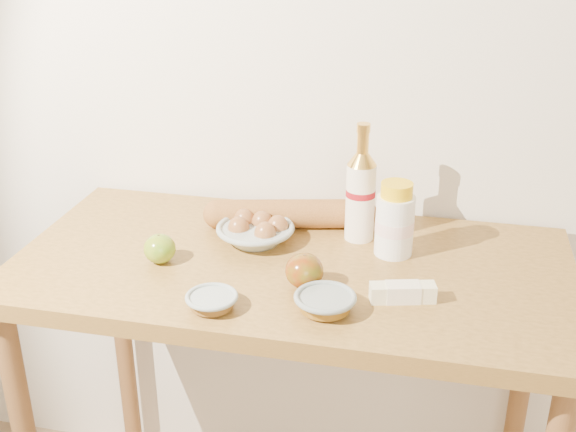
{
  "coord_description": "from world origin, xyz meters",
  "views": [
    {
      "loc": [
        0.3,
        -0.17,
        1.63
      ],
      "look_at": [
        0.0,
        1.15,
        1.02
      ],
      "focal_mm": 45.0,
      "sensor_mm": 36.0,
      "label": 1
    }
  ],
  "objects_px": {
    "table": "(291,310)",
    "cream_bottle": "(395,221)",
    "baguette": "(290,214)",
    "egg_bowl": "(256,231)",
    "bourbon_bottle": "(361,193)"
  },
  "relations": [
    {
      "from": "bourbon_bottle",
      "to": "baguette",
      "type": "height_order",
      "value": "bourbon_bottle"
    },
    {
      "from": "baguette",
      "to": "egg_bowl",
      "type": "bearing_deg",
      "value": -136.11
    },
    {
      "from": "egg_bowl",
      "to": "baguette",
      "type": "bearing_deg",
      "value": 57.13
    },
    {
      "from": "table",
      "to": "egg_bowl",
      "type": "height_order",
      "value": "egg_bowl"
    },
    {
      "from": "egg_bowl",
      "to": "baguette",
      "type": "height_order",
      "value": "baguette"
    },
    {
      "from": "bourbon_bottle",
      "to": "baguette",
      "type": "bearing_deg",
      "value": 149.62
    },
    {
      "from": "table",
      "to": "cream_bottle",
      "type": "height_order",
      "value": "cream_bottle"
    },
    {
      "from": "cream_bottle",
      "to": "egg_bowl",
      "type": "xyz_separation_m",
      "value": [
        -0.31,
        -0.01,
        -0.05
      ]
    },
    {
      "from": "cream_bottle",
      "to": "bourbon_bottle",
      "type": "bearing_deg",
      "value": 151.32
    },
    {
      "from": "bourbon_bottle",
      "to": "egg_bowl",
      "type": "xyz_separation_m",
      "value": [
        -0.23,
        -0.07,
        -0.09
      ]
    },
    {
      "from": "cream_bottle",
      "to": "baguette",
      "type": "xyz_separation_m",
      "value": [
        -0.25,
        0.08,
        -0.04
      ]
    },
    {
      "from": "bourbon_bottle",
      "to": "cream_bottle",
      "type": "relative_size",
      "value": 1.64
    },
    {
      "from": "table",
      "to": "cream_bottle",
      "type": "distance_m",
      "value": 0.3
    },
    {
      "from": "bourbon_bottle",
      "to": "egg_bowl",
      "type": "relative_size",
      "value": 1.28
    },
    {
      "from": "egg_bowl",
      "to": "table",
      "type": "bearing_deg",
      "value": -38.01
    }
  ]
}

